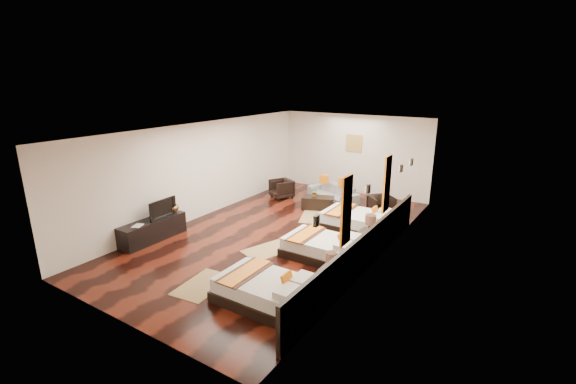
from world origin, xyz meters
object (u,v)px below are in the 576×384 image
Objects in this scene: nightstand_a at (331,277)px; bed_mid at (325,248)px; armchair_left at (282,189)px; nightstand_b at (369,239)px; sofa at (333,193)px; tv_console at (153,230)px; bed_far at (359,221)px; bed_near at (268,291)px; figurine at (172,206)px; book at (134,226)px; coffee_table at (318,203)px; armchair_right at (381,206)px; table_plant at (315,193)px; tv at (161,208)px.

bed_mid is at bearing 121.60° from nightstand_a.
bed_mid is 4.85m from armchair_left.
bed_mid is at bearing -132.56° from nightstand_b.
tv_console is at bearing -92.04° from sofa.
bed_near is at bearing -90.01° from bed_far.
bed_near is at bearing -19.55° from figurine.
bed_near is 4.21m from book.
figurine is at bearing -122.22° from coffee_table.
nightstand_b reaches higher than armchair_right.
nightstand_b is at bearing 24.82° from tv_console.
table_plant is (-1.99, -0.54, 0.23)m from armchair_right.
tv is at bearing 79.14° from tv_console.
bed_mid reaches higher than sofa.
bed_mid is 3.47m from armchair_right.
tv_console is 2.61× the size of armchair_right.
bed_mid is 0.99× the size of sofa.
book is at bearing -90.00° from figurine.
nightstand_a is 6.25m from armchair_left.
coffee_table is at bearing 108.95° from bed_near.
sofa is at bearing 128.42° from nightstand_b.
figurine is at bearing -71.14° from armchair_left.
nightstand_a is 0.93× the size of tv.
bed_mid is 3.50m from coffee_table.
bed_far reaches higher than armchair_right.
nightstand_b is 4.94m from armchair_left.
sofa is 1.78m from armchair_left.
armchair_right reaches higher than book.
bed_mid is at bearing -15.63° from armchair_left.
bed_mid is at bearing 10.61° from figurine.
bed_near reaches higher than armchair_left.
figurine is (-4.95, 0.44, 0.44)m from nightstand_a.
armchair_right is at bearing 97.95° from nightstand_a.
table_plant is at bearing 122.89° from bed_mid.
bed_mid is 1.96× the size of nightstand_b.
tv is at bearing -69.64° from armchair_left.
bed_far reaches higher than coffee_table.
nightstand_b is (0.75, 3.09, 0.08)m from bed_near.
coffee_table is (1.65, -0.40, -0.12)m from armchair_left.
bed_far is 6.98× the size of book.
book is (-4.19, -4.03, 0.31)m from bed_far.
sofa is at bearing -26.71° from tv.
armchair_right is (0.10, 1.45, 0.06)m from bed_far.
table_plant is at bearing -31.24° from tv.
armchair_right is at bearing 15.10° from table_plant.
figurine is 0.19× the size of sofa.
tv_console reaches higher than coffee_table.
nightstand_a is at bearing -42.74° from sofa.
armchair_left is (0.73, 5.40, -0.24)m from book.
book is 6.52m from sofa.
table_plant is at bearing 122.51° from nightstand_a.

